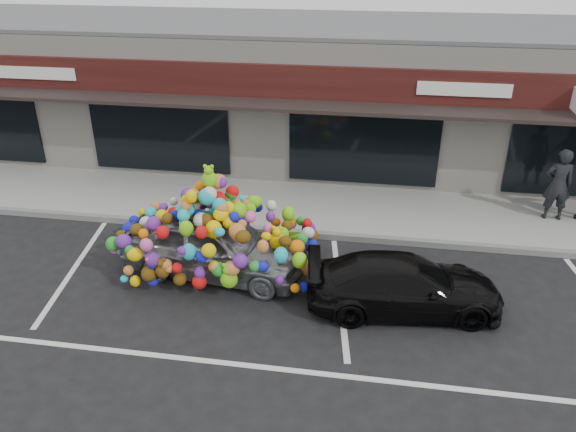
# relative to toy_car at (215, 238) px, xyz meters

# --- Properties ---
(ground) EXTENTS (90.00, 90.00, 0.00)m
(ground) POSITION_rel_toy_car_xyz_m (-0.03, -0.57, -0.86)
(ground) COLOR black
(ground) RESTS_ON ground
(shop_building) EXTENTS (24.00, 7.20, 4.31)m
(shop_building) POSITION_rel_toy_car_xyz_m (-0.03, 7.87, 1.30)
(shop_building) COLOR silver
(shop_building) RESTS_ON ground
(sidewalk) EXTENTS (26.00, 3.00, 0.15)m
(sidewalk) POSITION_rel_toy_car_xyz_m (-0.03, 3.43, -0.78)
(sidewalk) COLOR gray
(sidewalk) RESTS_ON ground
(kerb) EXTENTS (26.00, 0.18, 0.16)m
(kerb) POSITION_rel_toy_car_xyz_m (-0.03, 1.93, -0.78)
(kerb) COLOR slate
(kerb) RESTS_ON ground
(parking_stripe_left) EXTENTS (0.73, 4.37, 0.01)m
(parking_stripe_left) POSITION_rel_toy_car_xyz_m (-3.23, -0.37, -0.85)
(parking_stripe_left) COLOR silver
(parking_stripe_left) RESTS_ON ground
(parking_stripe_mid) EXTENTS (0.73, 4.37, 0.01)m
(parking_stripe_mid) POSITION_rel_toy_car_xyz_m (2.77, -0.37, -0.85)
(parking_stripe_mid) COLOR silver
(parking_stripe_mid) RESTS_ON ground
(lane_line) EXTENTS (14.00, 0.12, 0.01)m
(lane_line) POSITION_rel_toy_car_xyz_m (1.97, -2.87, -0.85)
(lane_line) COLOR silver
(lane_line) RESTS_ON ground
(toy_car) EXTENTS (2.96, 4.54, 2.53)m
(toy_car) POSITION_rel_toy_car_xyz_m (0.00, 0.00, 0.00)
(toy_car) COLOR #93989D
(toy_car) RESTS_ON ground
(black_sedan) EXTENTS (2.03, 4.02, 1.12)m
(black_sedan) POSITION_rel_toy_car_xyz_m (4.06, -0.72, -0.30)
(black_sedan) COLOR black
(black_sedan) RESTS_ON ground
(pedestrian_a) EXTENTS (0.69, 0.45, 1.90)m
(pedestrian_a) POSITION_rel_toy_car_xyz_m (7.93, 3.67, 0.24)
(pedestrian_a) COLOR #232228
(pedestrian_a) RESTS_ON sidewalk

